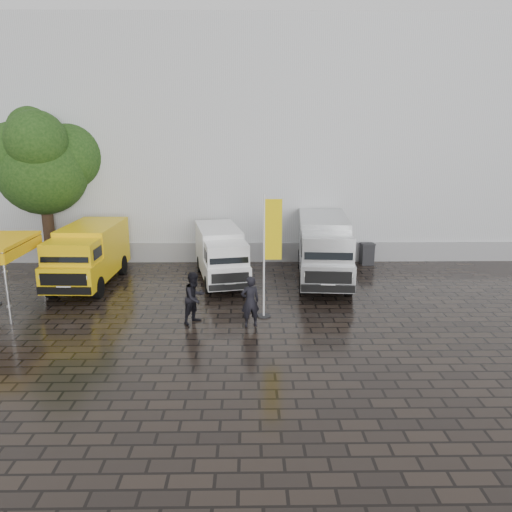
% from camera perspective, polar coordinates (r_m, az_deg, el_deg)
% --- Properties ---
extents(ground, '(120.00, 120.00, 0.00)m').
position_cam_1_polar(ground, '(18.41, 2.94, -7.08)').
color(ground, black).
rests_on(ground, ground).
extents(exhibition_hall, '(44.00, 16.00, 12.00)m').
position_cam_1_polar(exhibition_hall, '(33.25, 4.80, 13.11)').
color(exhibition_hall, silver).
rests_on(exhibition_hall, ground).
extents(hall_plinth, '(44.00, 0.15, 1.00)m').
position_cam_1_polar(hall_plinth, '(26.00, 6.24, 0.46)').
color(hall_plinth, gray).
rests_on(hall_plinth, ground).
extents(van_yellow, '(2.34, 5.63, 2.56)m').
position_cam_1_polar(van_yellow, '(23.02, -18.63, -0.06)').
color(van_yellow, yellow).
rests_on(van_yellow, ground).
extents(van_white, '(2.78, 5.62, 2.33)m').
position_cam_1_polar(van_white, '(22.53, -4.04, 0.06)').
color(van_white, white).
rests_on(van_white, ground).
extents(van_silver, '(2.69, 6.61, 2.80)m').
position_cam_1_polar(van_silver, '(22.68, 7.73, 0.67)').
color(van_silver, '#AFB1B4').
rests_on(van_silver, ground).
extents(flagpole, '(0.88, 0.50, 4.53)m').
position_cam_1_polar(flagpole, '(17.77, 1.50, 0.60)').
color(flagpole, black).
rests_on(flagpole, ground).
extents(tree, '(4.38, 4.38, 7.86)m').
position_cam_1_polar(tree, '(26.86, -23.36, 9.65)').
color(tree, black).
rests_on(tree, ground).
extents(wheelie_bin, '(0.71, 0.71, 1.09)m').
position_cam_1_polar(wheelie_bin, '(25.93, 12.56, 0.26)').
color(wheelie_bin, black).
rests_on(wheelie_bin, ground).
extents(person_front, '(0.76, 0.61, 1.83)m').
position_cam_1_polar(person_front, '(17.34, -0.67, -5.22)').
color(person_front, black).
rests_on(person_front, ground).
extents(person_tent, '(1.12, 1.15, 1.86)m').
position_cam_1_polar(person_tent, '(17.78, -7.03, -4.76)').
color(person_tent, black).
rests_on(person_tent, ground).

